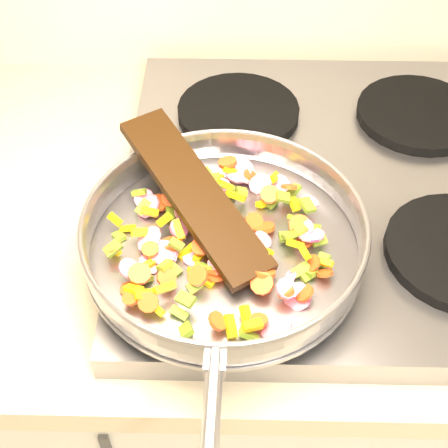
{
  "coord_description": "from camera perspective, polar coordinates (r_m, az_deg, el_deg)",
  "views": [
    {
      "loc": [
        -0.85,
        1.02,
        1.54
      ],
      "look_at": [
        -0.86,
        1.51,
        1.0
      ],
      "focal_mm": 50.0,
      "sensor_mm": 36.0,
      "label": 1
    }
  ],
  "objects": [
    {
      "name": "saute_pan",
      "position": [
        0.75,
        -0.01,
        -1.02
      ],
      "size": [
        0.38,
        0.55,
        0.05
      ],
      "rotation": [
        0.0,
        0.0,
        -0.03
      ],
      "color": "#9E9EA5",
      "rests_on": "grate_fl"
    },
    {
      "name": "cooktop",
      "position": [
        0.91,
        10.09,
        3.26
      ],
      "size": [
        0.6,
        0.6,
        0.04
      ],
      "primitive_type": "cube",
      "color": "#939399",
      "rests_on": "counter_top"
    },
    {
      "name": "grate_br",
      "position": [
        1.03,
        17.35,
        9.59
      ],
      "size": [
        0.19,
        0.19,
        0.02
      ],
      "primitive_type": "cylinder",
      "color": "black",
      "rests_on": "cooktop"
    },
    {
      "name": "grate_bl",
      "position": [
        0.99,
        1.32,
        10.25
      ],
      "size": [
        0.19,
        0.19,
        0.02
      ],
      "primitive_type": "cylinder",
      "color": "black",
      "rests_on": "cooktop"
    },
    {
      "name": "vegetable_heap",
      "position": [
        0.76,
        -0.25,
        -1.03
      ],
      "size": [
        0.28,
        0.3,
        0.05
      ],
      "color": "olive",
      "rests_on": "saute_pan"
    },
    {
      "name": "wooden_spatula",
      "position": [
        0.77,
        -2.77,
        2.85
      ],
      "size": [
        0.2,
        0.26,
        0.06
      ],
      "primitive_type": "cube",
      "rotation": [
        0.0,
        -0.19,
        2.17
      ],
      "color": "black",
      "rests_on": "saute_pan"
    },
    {
      "name": "grate_fl",
      "position": [
        0.78,
        1.2,
        -2.17
      ],
      "size": [
        0.19,
        0.19,
        0.02
      ],
      "primitive_type": "cylinder",
      "color": "black",
      "rests_on": "cooktop"
    }
  ]
}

